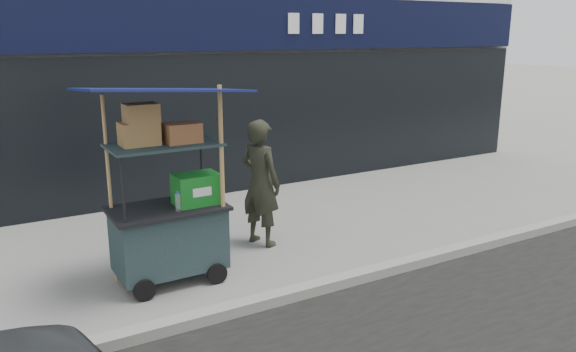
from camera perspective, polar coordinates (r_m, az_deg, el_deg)
ground at (r=6.34m, az=0.94°, el=-11.33°), size 80.00×80.00×0.00m
curb at (r=6.16m, az=1.92°, el=-11.52°), size 80.00×0.18×0.12m
vendor_cart at (r=6.39m, az=-11.96°, el=-3.78°), size 1.69×1.20×2.26m
vendor_man at (r=7.34m, az=-2.81°, el=-0.70°), size 0.60×0.72×1.68m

